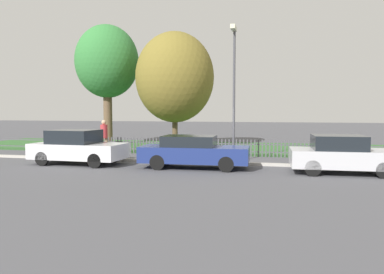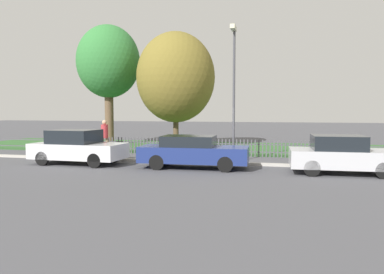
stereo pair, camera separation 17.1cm
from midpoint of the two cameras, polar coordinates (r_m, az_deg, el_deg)
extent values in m
plane|color=#4C4C51|center=(16.41, 1.02, -4.14)|extent=(120.00, 120.00, 0.00)
cube|color=#B2ADA3|center=(16.49, 1.09, -3.89)|extent=(34.88, 0.20, 0.12)
cube|color=#33602D|center=(23.60, 4.73, -1.63)|extent=(34.88, 8.36, 0.01)
cube|color=#4C4C51|center=(19.49, 2.98, -2.12)|extent=(34.88, 0.03, 0.05)
cube|color=#4C4C51|center=(19.46, 2.98, -1.00)|extent=(34.88, 0.03, 0.05)
cube|color=#4C4C51|center=(21.96, -16.34, -1.08)|extent=(0.06, 0.03, 0.87)
cube|color=#4C4C51|center=(21.87, -15.91, -1.09)|extent=(0.06, 0.03, 0.87)
cube|color=#4C4C51|center=(21.78, -15.48, -1.10)|extent=(0.06, 0.03, 0.87)
cube|color=#4C4C51|center=(21.69, -15.05, -1.12)|extent=(0.06, 0.03, 0.87)
cube|color=#4C4C51|center=(21.61, -14.61, -1.13)|extent=(0.06, 0.03, 0.87)
cube|color=#4C4C51|center=(21.52, -14.17, -1.14)|extent=(0.06, 0.03, 0.87)
cube|color=#4C4C51|center=(21.44, -13.73, -1.15)|extent=(0.06, 0.03, 0.87)
cube|color=#4C4C51|center=(21.35, -13.28, -1.17)|extent=(0.06, 0.03, 0.87)
cube|color=#4C4C51|center=(21.27, -12.83, -1.18)|extent=(0.06, 0.03, 0.87)
cube|color=#4C4C51|center=(21.19, -12.37, -1.19)|extent=(0.06, 0.03, 0.87)
cube|color=#4C4C51|center=(21.11, -11.92, -1.20)|extent=(0.06, 0.03, 0.87)
cube|color=#4C4C51|center=(21.03, -11.46, -1.22)|extent=(0.06, 0.03, 0.87)
cube|color=#4C4C51|center=(20.96, -10.99, -1.23)|extent=(0.06, 0.03, 0.87)
cube|color=#4C4C51|center=(20.88, -10.52, -1.24)|extent=(0.06, 0.03, 0.87)
cube|color=#4C4C51|center=(20.81, -10.05, -1.25)|extent=(0.06, 0.03, 0.87)
cube|color=#4C4C51|center=(20.74, -9.58, -1.27)|extent=(0.06, 0.03, 0.87)
cube|color=#4C4C51|center=(20.67, -9.10, -1.28)|extent=(0.06, 0.03, 0.87)
cube|color=#4C4C51|center=(20.60, -8.62, -1.29)|extent=(0.06, 0.03, 0.87)
cube|color=#4C4C51|center=(20.53, -8.13, -1.30)|extent=(0.06, 0.03, 0.87)
cube|color=#4C4C51|center=(20.46, -7.65, -1.32)|extent=(0.06, 0.03, 0.87)
cube|color=#4C4C51|center=(20.40, -7.16, -1.33)|extent=(0.06, 0.03, 0.87)
cube|color=#4C4C51|center=(20.33, -6.66, -1.34)|extent=(0.06, 0.03, 0.87)
cube|color=#4C4C51|center=(20.27, -6.16, -1.35)|extent=(0.06, 0.03, 0.87)
cube|color=#4C4C51|center=(20.21, -5.67, -1.37)|extent=(0.06, 0.03, 0.87)
cube|color=#4C4C51|center=(20.15, -5.16, -1.38)|extent=(0.06, 0.03, 0.87)
cube|color=#4C4C51|center=(20.10, -4.66, -1.39)|extent=(0.06, 0.03, 0.87)
cube|color=#4C4C51|center=(20.04, -4.15, -1.40)|extent=(0.06, 0.03, 0.87)
cube|color=#4C4C51|center=(19.99, -3.64, -1.42)|extent=(0.06, 0.03, 0.87)
cube|color=#4C4C51|center=(19.93, -3.12, -1.43)|extent=(0.06, 0.03, 0.87)
cube|color=#4C4C51|center=(19.88, -2.61, -1.44)|extent=(0.06, 0.03, 0.87)
cube|color=#4C4C51|center=(19.83, -2.09, -1.45)|extent=(0.06, 0.03, 0.87)
cube|color=#4C4C51|center=(19.79, -1.56, -1.47)|extent=(0.06, 0.03, 0.87)
cube|color=#4C4C51|center=(19.74, -1.04, -1.48)|extent=(0.06, 0.03, 0.87)
cube|color=#4C4C51|center=(19.70, -0.51, -1.49)|extent=(0.06, 0.03, 0.87)
cube|color=#4C4C51|center=(19.65, 0.02, -1.50)|extent=(0.06, 0.03, 0.87)
cube|color=#4C4C51|center=(19.61, 0.55, -1.51)|extent=(0.06, 0.03, 0.87)
cube|color=#4C4C51|center=(19.57, 1.08, -1.53)|extent=(0.06, 0.03, 0.87)
cube|color=#4C4C51|center=(19.54, 1.62, -1.54)|extent=(0.06, 0.03, 0.87)
cube|color=#4C4C51|center=(19.50, 2.15, -1.55)|extent=(0.06, 0.03, 0.87)
cube|color=#4C4C51|center=(19.47, 2.69, -1.56)|extent=(0.06, 0.03, 0.87)
cube|color=#4C4C51|center=(19.43, 3.24, -1.57)|extent=(0.06, 0.03, 0.87)
cube|color=#4C4C51|center=(19.40, 3.78, -1.58)|extent=(0.06, 0.03, 0.87)
cube|color=#4C4C51|center=(19.37, 4.32, -1.59)|extent=(0.06, 0.03, 0.87)
cube|color=#4C4C51|center=(19.35, 4.87, -1.60)|extent=(0.06, 0.03, 0.87)
cube|color=#4C4C51|center=(19.32, 5.42, -1.62)|extent=(0.06, 0.03, 0.87)
cube|color=#4C4C51|center=(19.30, 5.97, -1.63)|extent=(0.06, 0.03, 0.87)
cube|color=#4C4C51|center=(19.28, 6.52, -1.64)|extent=(0.06, 0.03, 0.87)
cube|color=#4C4C51|center=(19.26, 7.07, -1.65)|extent=(0.06, 0.03, 0.87)
cube|color=#4C4C51|center=(19.24, 7.62, -1.66)|extent=(0.06, 0.03, 0.87)
cube|color=#4C4C51|center=(19.22, 8.18, -1.67)|extent=(0.06, 0.03, 0.87)
cube|color=#4C4C51|center=(19.21, 8.73, -1.68)|extent=(0.06, 0.03, 0.87)
cube|color=#4C4C51|center=(19.19, 9.29, -1.69)|extent=(0.06, 0.03, 0.87)
cube|color=#4C4C51|center=(19.18, 9.84, -1.70)|extent=(0.06, 0.03, 0.87)
cube|color=#4C4C51|center=(19.17, 10.40, -1.71)|extent=(0.06, 0.03, 0.87)
cube|color=#4C4C51|center=(19.17, 10.96, -1.72)|extent=(0.06, 0.03, 0.87)
cube|color=#4C4C51|center=(19.16, 11.52, -1.73)|extent=(0.06, 0.03, 0.87)
cube|color=#4C4C51|center=(19.16, 12.07, -1.74)|extent=(0.06, 0.03, 0.87)
cube|color=#4C4C51|center=(19.15, 12.63, -1.75)|extent=(0.06, 0.03, 0.87)
cube|color=#4C4C51|center=(19.15, 13.19, -1.75)|extent=(0.06, 0.03, 0.87)
cube|color=#4C4C51|center=(19.16, 13.75, -1.76)|extent=(0.06, 0.03, 0.87)
cube|color=#4C4C51|center=(19.16, 14.31, -1.77)|extent=(0.06, 0.03, 0.87)
cube|color=#4C4C51|center=(19.17, 14.87, -1.78)|extent=(0.06, 0.03, 0.87)
cube|color=#4C4C51|center=(19.17, 15.42, -1.79)|extent=(0.06, 0.03, 0.87)
cube|color=#4C4C51|center=(19.18, 15.98, -1.80)|extent=(0.06, 0.03, 0.87)
cube|color=#4C4C51|center=(19.19, 16.54, -1.81)|extent=(0.06, 0.03, 0.87)
cube|color=#4C4C51|center=(19.20, 17.09, -1.81)|extent=(0.06, 0.03, 0.87)
cube|color=#4C4C51|center=(19.22, 17.65, -1.82)|extent=(0.06, 0.03, 0.87)
cube|color=#4C4C51|center=(19.24, 18.20, -1.83)|extent=(0.06, 0.03, 0.87)
cube|color=#4C4C51|center=(19.25, 18.76, -1.83)|extent=(0.06, 0.03, 0.87)
cube|color=#4C4C51|center=(19.27, 19.31, -1.84)|extent=(0.06, 0.03, 0.87)
cube|color=#4C4C51|center=(19.29, 19.86, -1.85)|extent=(0.06, 0.03, 0.87)
cube|color=#4C4C51|center=(19.32, 20.41, -1.86)|extent=(0.06, 0.03, 0.87)
cube|color=#4C4C51|center=(19.34, 20.96, -1.86)|extent=(0.06, 0.03, 0.87)
cube|color=#4C4C51|center=(19.37, 21.50, -1.87)|extent=(0.06, 0.03, 0.87)
cube|color=#4C4C51|center=(19.40, 22.05, -1.87)|extent=(0.06, 0.03, 0.87)
cube|color=#4C4C51|center=(19.43, 22.59, -1.88)|extent=(0.06, 0.03, 0.87)
cube|color=#4C4C51|center=(19.46, 23.13, -1.89)|extent=(0.06, 0.03, 0.87)
cube|color=#4C4C51|center=(19.50, 23.67, -1.89)|extent=(0.06, 0.03, 0.87)
cube|color=#4C4C51|center=(19.53, 24.21, -1.90)|extent=(0.06, 0.03, 0.87)
cube|color=#4C4C51|center=(19.57, 24.75, -1.90)|extent=(0.06, 0.03, 0.87)
cube|color=silver|center=(17.05, -17.14, -2.03)|extent=(4.06, 1.95, 0.66)
cube|color=black|center=(17.10, -17.76, 0.07)|extent=(1.97, 1.70, 0.58)
cylinder|color=black|center=(17.20, -12.13, -2.84)|extent=(0.61, 0.16, 0.60)
cylinder|color=black|center=(15.73, -14.91, -3.53)|extent=(0.61, 0.16, 0.60)
cylinder|color=black|center=(18.45, -19.01, -2.51)|extent=(0.61, 0.16, 0.60)
cylinder|color=black|center=(17.09, -22.15, -3.09)|extent=(0.61, 0.16, 0.60)
cube|color=navy|center=(15.17, 0.08, -2.62)|extent=(4.42, 1.81, 0.64)
cube|color=black|center=(15.16, -0.73, -0.60)|extent=(2.15, 1.56, 0.43)
cylinder|color=black|center=(15.75, 5.45, -3.39)|extent=(0.61, 0.16, 0.60)
cylinder|color=black|center=(14.26, 4.87, -4.17)|extent=(0.61, 0.16, 0.60)
cylinder|color=black|center=(16.23, -4.12, -3.16)|extent=(0.61, 0.16, 0.60)
cylinder|color=black|center=(14.79, -5.64, -3.88)|extent=(0.61, 0.16, 0.60)
cube|color=#BCBCC1|center=(14.97, 21.74, -3.03)|extent=(3.87, 1.97, 0.65)
cube|color=black|center=(14.87, 21.08, -0.77)|extent=(1.88, 1.72, 0.53)
cylinder|color=black|center=(16.08, 25.29, -3.66)|extent=(0.58, 0.16, 0.58)
cylinder|color=black|center=(14.46, 26.96, -4.54)|extent=(0.58, 0.16, 0.58)
cylinder|color=black|center=(15.66, 16.89, -3.64)|extent=(0.58, 0.16, 0.58)
cylinder|color=black|center=(13.99, 17.60, -4.56)|extent=(0.58, 0.16, 0.58)
cylinder|color=black|center=(18.96, 0.20, -2.17)|extent=(0.57, 0.12, 0.56)
cylinder|color=black|center=(19.38, -3.96, -2.04)|extent=(0.57, 0.12, 0.56)
ellipsoid|color=#2D3851|center=(19.12, -1.91, -0.95)|extent=(1.94, 0.76, 0.92)
ellipsoid|color=#2D3851|center=(18.97, -0.60, -0.23)|extent=(0.48, 0.88, 0.42)
cylinder|color=brown|center=(26.00, -12.88, 3.53)|extent=(0.58, 0.58, 4.28)
ellipsoid|color=#337A38|center=(26.20, -13.00, 11.15)|extent=(4.22, 4.22, 4.86)
cylinder|color=brown|center=(23.37, -2.83, 1.82)|extent=(0.34, 0.34, 2.85)
ellipsoid|color=olive|center=(23.44, -2.85, 9.07)|extent=(4.85, 4.85, 5.58)
cylinder|color=#7F6B51|center=(20.28, -13.10, -1.40)|extent=(0.17, 0.17, 0.89)
cylinder|color=#7F6B51|center=(20.31, -13.83, -1.41)|extent=(0.17, 0.17, 0.89)
cylinder|color=#B73338|center=(20.24, -13.51, 0.85)|extent=(0.48, 0.48, 0.71)
sphere|color=tan|center=(20.22, -13.53, 2.19)|extent=(0.24, 0.24, 0.24)
cylinder|color=#47474C|center=(16.84, 6.12, 5.94)|extent=(0.11, 0.11, 5.80)
cube|color=beige|center=(16.86, 6.05, 16.22)|extent=(0.20, 0.76, 0.18)
camera|label=1|loc=(0.09, -90.28, -0.02)|focal=35.00mm
camera|label=2|loc=(0.09, 89.72, 0.02)|focal=35.00mm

